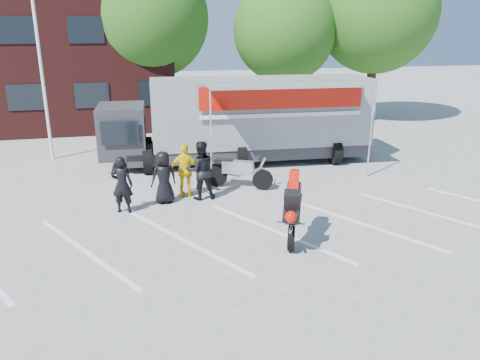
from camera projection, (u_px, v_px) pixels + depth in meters
name	position (u px, v px, depth m)	size (l,w,h in m)	color
ground	(281.00, 249.00, 11.26)	(100.00, 100.00, 0.00)	#A7A8A2
parking_bay_lines	(269.00, 232.00, 12.18)	(18.00, 5.00, 0.01)	white
flagpole	(43.00, 29.00, 17.57)	(1.61, 0.12, 8.00)	white
tree_left	(149.00, 18.00, 23.90)	(6.12, 6.12, 8.64)	#382314
tree_mid	(285.00, 31.00, 24.72)	(5.44, 5.44, 7.68)	#382314
tree_right	(377.00, 13.00, 25.07)	(6.46, 6.46, 9.12)	#382314
transporter_truck	(248.00, 161.00, 18.71)	(10.25, 4.94, 3.26)	#919599
parked_motorcycle	(240.00, 188.00, 15.60)	(0.76, 2.27, 1.19)	#A9A9AD
stunt_bike_rider	(292.00, 239.00, 11.80)	(0.81, 1.71, 2.02)	black
spectator_leather_a	(164.00, 177.00, 14.04)	(0.78, 0.51, 1.60)	black
spectator_leather_b	(122.00, 185.00, 13.29)	(0.61, 0.40, 1.67)	black
spectator_leather_c	(201.00, 170.00, 14.34)	(0.89, 0.69, 1.83)	black
spectator_hivis	(186.00, 170.00, 14.57)	(0.99, 0.41, 1.69)	yellow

